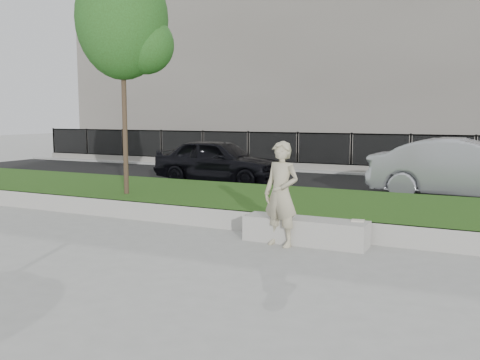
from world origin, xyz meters
The scene contains 13 objects.
ground centered at (0.00, 0.00, 0.00)m, with size 90.00×90.00×0.00m, color gray.
grass_bank centered at (0.00, 3.00, 0.20)m, with size 34.00×4.00×0.40m, color #13360D.
grass_kerb centered at (0.00, 1.04, 0.20)m, with size 34.00×0.08×0.40m, color #A29F97.
street centered at (0.00, 8.50, 0.02)m, with size 34.00×7.00×0.04m, color black.
far_pavement centered at (0.00, 13.00, 0.06)m, with size 34.00×3.00×0.12m, color gray.
iron_fence centered at (0.00, 12.00, 0.54)m, with size 32.00×0.30×1.50m.
building_facade centered at (0.00, 20.00, 5.00)m, with size 34.00×10.00×10.00m, color slate.
stone_bench centered at (1.47, 0.59, 0.23)m, with size 2.25×0.56×0.46m, color #A29F97.
man centered at (1.14, 0.25, 0.93)m, with size 0.68×0.44×1.86m, color #B2A989.
book centered at (2.39, 0.74, 0.47)m, with size 0.22×0.16×0.03m, color beige.
young_tree centered at (-3.50, 1.99, 4.43)m, with size 2.26×2.17×5.54m.
car_dark centered at (-3.79, 7.11, 0.78)m, with size 1.76×4.37×1.49m, color black.
car_silver centered at (3.79, 6.88, 0.86)m, with size 1.73×4.97×1.64m, color #919399.
Camera 1 is at (4.55, -8.42, 2.33)m, focal length 40.00 mm.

